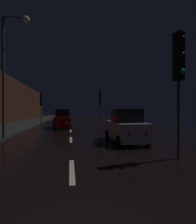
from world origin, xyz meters
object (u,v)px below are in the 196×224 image
Objects in this scene: streetlamp_overhead at (10,58)px; car_parked_right_near at (126,127)px; car_approaching_headlights at (63,119)px; traffic_light_far_left at (41,101)px; traffic_light_near_right at (179,67)px; traffic_light_far_right at (100,100)px.

car_parked_right_near is at bearing -14.53° from streetlamp_overhead.
traffic_light_far_left is at bearing -150.44° from car_approaching_headlights.
traffic_light_far_left reaches higher than car_parked_right_near.
traffic_light_far_right is at bearing 167.95° from traffic_light_near_right.
traffic_light_far_left is at bearing 26.25° from car_parked_right_near.
traffic_light_near_right is 1.22× the size of car_approaching_headlights.
traffic_light_far_left is at bearing -168.59° from traffic_light_near_right.
traffic_light_far_right is 13.97m from streetlamp_overhead.
traffic_light_near_right reaches higher than car_parked_right_near.
car_approaching_headlights is 10.09m from car_parked_right_near.
car_approaching_headlights reaches higher than car_parked_right_near.
traffic_light_far_left is 6.94m from car_approaching_headlights.
car_parked_right_near is (7.35, -14.90, -2.35)m from traffic_light_far_left.
traffic_light_near_right is at bearing 13.96° from traffic_light_far_right.
car_approaching_headlights is at bearing -171.28° from traffic_light_near_right.
car_approaching_headlights is (-5.02, 13.00, -2.69)m from traffic_light_near_right.
traffic_light_near_right is 4.75m from car_parked_right_near.
car_approaching_headlights is at bearing 16.86° from traffic_light_far_left.
traffic_light_far_right is 1.14× the size of car_approaching_headlights.
traffic_light_far_right is 6.78m from car_approaching_headlights.
car_parked_right_near is at bearing -178.99° from traffic_light_near_right.
traffic_light_near_right is at bearing 21.13° from car_approaching_headlights.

